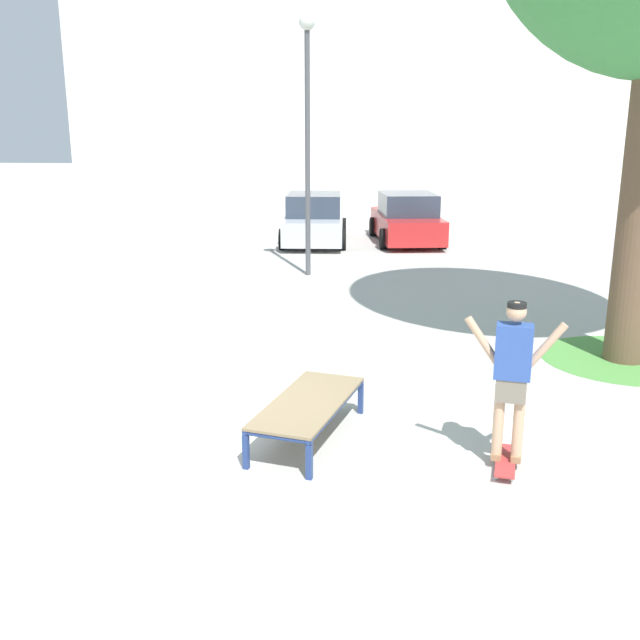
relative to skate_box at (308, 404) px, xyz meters
name	(u,v)px	position (x,y,z in m)	size (l,w,h in m)	color
ground_plane	(265,436)	(-0.50, 0.02, -0.41)	(120.00, 120.00, 0.00)	#B7B5AD
building_facade	(343,89)	(-1.58, 33.28, 4.94)	(29.24, 4.00, 10.71)	silver
skate_box	(308,404)	(0.00, 0.00, 0.00)	(1.21, 2.03, 0.46)	navy
skateboard	(506,461)	(2.13, -0.55, -0.34)	(0.35, 0.82, 0.09)	#B23333
skater	(512,371)	(2.13, -0.55, 0.66)	(1.00, 0.34, 1.69)	tan
grass_patch_near_right	(624,359)	(4.52, 3.31, -0.41)	(2.51, 2.51, 0.01)	#519342
car_silver	(314,220)	(-1.29, 14.17, 0.28)	(2.09, 4.28, 1.50)	#B7BABF
car_red	(407,220)	(1.50, 14.56, 0.28)	(2.33, 4.39, 1.50)	red
light_post	(307,109)	(-0.98, 9.31, 3.41)	(0.36, 0.36, 5.83)	#4C4C51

